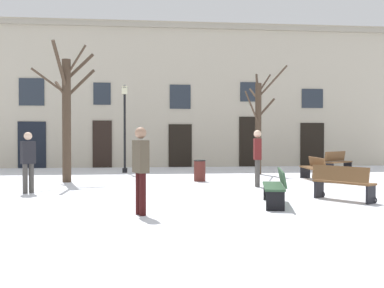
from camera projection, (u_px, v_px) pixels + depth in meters
ground_plane at (199, 191)px, 14.15m from camera, size 37.12×37.12×0.00m
building_facade at (174, 94)px, 24.60m from camera, size 23.20×0.60×7.53m
tree_center at (67, 111)px, 16.66m from camera, size 2.01×2.28×4.83m
tree_left_of_center at (259, 122)px, 20.07m from camera, size 1.98×2.29×4.58m
streetlamp at (125, 119)px, 20.76m from camera, size 0.30×0.30×3.88m
litter_bin at (200, 171)px, 16.98m from camera, size 0.44×0.44×0.76m
bench_facing_shops at (313, 168)px, 17.42m from camera, size 0.57×1.87×0.85m
bench_by_litter_bin at (342, 182)px, 11.94m from camera, size 1.25×1.57×0.89m
bench_near_center_tree at (276, 186)px, 11.20m from camera, size 0.88×1.92×0.85m
bench_near_lamp at (338, 161)px, 21.47m from camera, size 1.65×1.40×0.92m
person_near_bench at (257, 155)px, 15.12m from camera, size 0.26×0.40×1.82m
person_strolling at (28, 159)px, 13.50m from camera, size 0.44×0.39×1.75m
person_by_shop_door at (141, 166)px, 9.83m from camera, size 0.36×0.44×1.83m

